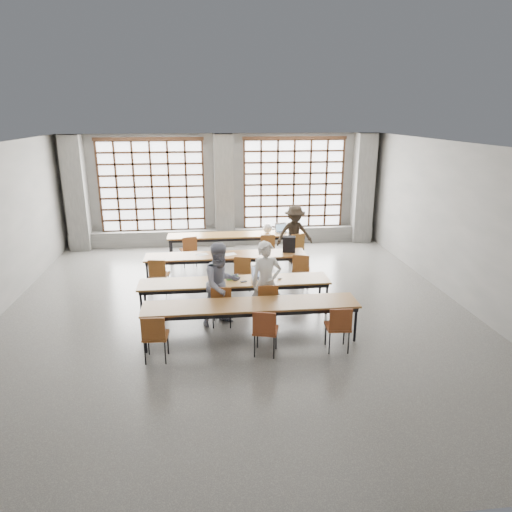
{
  "coord_description": "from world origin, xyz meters",
  "views": [
    {
      "loc": [
        -0.59,
        -9.08,
        4.1
      ],
      "look_at": [
        0.47,
        0.4,
        1.1
      ],
      "focal_mm": 32.0,
      "sensor_mm": 36.0,
      "label": 1
    }
  ],
  "objects": [
    {
      "name": "chair_near_right",
      "position": [
        1.67,
        -1.97,
        0.54
      ],
      "size": [
        0.44,
        0.45,
        0.88
      ],
      "color": "maroon",
      "rests_on": "floor"
    },
    {
      "name": "wall_back",
      "position": [
        0.0,
        5.5,
        1.75
      ],
      "size": [
        10.0,
        0.0,
        10.0
      ],
      "primitive_type": "plane",
      "rotation": [
        1.57,
        0.0,
        0.0
      ],
      "color": "#60605E",
      "rests_on": "floor"
    },
    {
      "name": "plastic_bag",
      "position": [
        1.18,
        3.79,
        0.87
      ],
      "size": [
        0.26,
        0.21,
        0.29
      ],
      "primitive_type": "ellipsoid",
      "rotation": [
        0.0,
        0.0,
        0.02
      ],
      "color": "silver",
      "rests_on": "desk_row_a"
    },
    {
      "name": "paper_sheet_c",
      "position": [
        -0.03,
        1.79,
        0.73
      ],
      "size": [
        0.35,
        0.3,
        0.0
      ],
      "primitive_type": "cube",
      "rotation": [
        0.0,
        0.0,
        0.34
      ],
      "color": "white",
      "rests_on": "desk_row_b"
    },
    {
      "name": "chair_back_left",
      "position": [
        -1.1,
        3.12,
        0.54
      ],
      "size": [
        0.52,
        0.52,
        0.88
      ],
      "color": "brown",
      "rests_on": "floor"
    },
    {
      "name": "student_male",
      "position": [
        0.56,
        -0.6,
        0.85
      ],
      "size": [
        0.65,
        0.46,
        1.7
      ],
      "primitive_type": "imported",
      "rotation": [
        0.0,
        0.0,
        0.09
      ],
      "color": "silver",
      "rests_on": "floor"
    },
    {
      "name": "chair_front_right",
      "position": [
        0.56,
        -0.73,
        0.54
      ],
      "size": [
        0.43,
        0.44,
        0.88
      ],
      "color": "brown",
      "rests_on": "floor"
    },
    {
      "name": "window_right",
      "position": [
        2.25,
        5.42,
        1.9
      ],
      "size": [
        3.32,
        0.12,
        3.0
      ],
      "color": "white",
      "rests_on": "wall_back"
    },
    {
      "name": "phone",
      "position": [
        0.14,
        -0.2,
        0.74
      ],
      "size": [
        0.14,
        0.1,
        0.01
      ],
      "primitive_type": "cube",
      "rotation": [
        0.0,
        0.0,
        0.34
      ],
      "color": "black",
      "rests_on": "desk_row_c"
    },
    {
      "name": "chair_mid_right",
      "position": [
        1.65,
        1.16,
        0.54
      ],
      "size": [
        0.52,
        0.52,
        0.88
      ],
      "color": "brown",
      "rests_on": "floor"
    },
    {
      "name": "desk_row_a",
      "position": [
        0.28,
        3.74,
        0.66
      ],
      "size": [
        4.0,
        0.7,
        0.73
      ],
      "color": "brown",
      "rests_on": "floor"
    },
    {
      "name": "chair_front_left",
      "position": [
        -0.35,
        -0.73,
        0.54
      ],
      "size": [
        0.45,
        0.46,
        0.88
      ],
      "color": "brown",
      "rests_on": "floor"
    },
    {
      "name": "floor",
      "position": [
        0.0,
        0.0,
        0.0
      ],
      "size": [
        11.0,
        11.0,
        0.0
      ],
      "primitive_type": "plane",
      "color": "#52524F",
      "rests_on": "ground"
    },
    {
      "name": "chair_mid_centre",
      "position": [
        0.25,
        1.16,
        0.54
      ],
      "size": [
        0.51,
        0.52,
        0.88
      ],
      "color": "brown",
      "rests_on": "floor"
    },
    {
      "name": "green_box",
      "position": [
        -0.09,
        -0.02,
        0.78
      ],
      "size": [
        0.26,
        0.12,
        0.09
      ],
      "primitive_type": "cube",
      "rotation": [
        0.0,
        0.0,
        0.12
      ],
      "color": "green",
      "rests_on": "desk_row_c"
    },
    {
      "name": "red_pouch",
      "position": [
        -1.52,
        -1.89,
        0.5
      ],
      "size": [
        0.22,
        0.14,
        0.06
      ],
      "primitive_type": "cube",
      "rotation": [
        0.0,
        0.0,
        0.34
      ],
      "color": "maroon",
      "rests_on": "chair_near_left"
    },
    {
      "name": "backpack",
      "position": [
        1.47,
        1.84,
        0.93
      ],
      "size": [
        0.35,
        0.26,
        0.4
      ],
      "primitive_type": "cube",
      "rotation": [
        0.0,
        0.0,
        -0.19
      ],
      "color": "black",
      "rests_on": "desk_row_b"
    },
    {
      "name": "student_back",
      "position": [
        1.88,
        3.24,
        0.82
      ],
      "size": [
        1.13,
        0.76,
        1.63
      ],
      "primitive_type": "imported",
      "rotation": [
        0.0,
        0.0,
        0.15
      ],
      "color": "black",
      "rests_on": "floor"
    },
    {
      "name": "chair_mid_left",
      "position": [
        -1.75,
        1.16,
        0.54
      ],
      "size": [
        0.48,
        0.48,
        0.88
      ],
      "color": "brown",
      "rests_on": "floor"
    },
    {
      "name": "sill_ledge",
      "position": [
        0.0,
        5.3,
        0.25
      ],
      "size": [
        9.8,
        0.35,
        0.5
      ],
      "primitive_type": "cube",
      "color": "#545451",
      "rests_on": "floor"
    },
    {
      "name": "column_right",
      "position": [
        4.5,
        5.22,
        1.75
      ],
      "size": [
        0.6,
        0.55,
        3.5
      ],
      "primitive_type": "cube",
      "color": "#545451",
      "rests_on": "floor"
    },
    {
      "name": "laptop_front",
      "position": [
        0.51,
        0.01,
        0.79
      ],
      "size": [
        0.36,
        0.31,
        0.26
      ],
      "color": "#B3B2B7",
      "rests_on": "desk_row_c"
    },
    {
      "name": "desk_row_c",
      "position": [
        -0.04,
        -0.1,
        0.66
      ],
      "size": [
        4.0,
        0.7,
        0.73
      ],
      "color": "brown",
      "rests_on": "floor"
    },
    {
      "name": "desk_row_b",
      "position": [
        -0.13,
        1.79,
        0.66
      ],
      "size": [
        4.0,
        0.7,
        0.73
      ],
      "color": "brown",
      "rests_on": "floor"
    },
    {
      "name": "laptop_back",
      "position": [
        1.62,
        3.85,
        0.79
      ],
      "size": [
        0.43,
        0.39,
        0.26
      ],
      "color": "#B8B8BD",
      "rests_on": "desk_row_a"
    },
    {
      "name": "chair_near_mid",
      "position": [
        0.36,
        -1.97,
        0.54
      ],
      "size": [
        0.52,
        0.52,
        0.88
      ],
      "color": "maroon",
      "rests_on": "floor"
    },
    {
      "name": "paper_sheet_a",
      "position": [
        -0.73,
        1.84,
        0.73
      ],
      "size": [
        0.35,
        0.31,
        0.0
      ],
      "primitive_type": "cube",
      "rotation": [
        0.0,
        0.0,
        0.39
      ],
      "color": "silver",
      "rests_on": "desk_row_b"
    },
    {
      "name": "desk_row_d",
      "position": [
        0.18,
        -1.34,
        0.66
      ],
      "size": [
        4.0,
        0.7,
        0.73
      ],
      "color": "brown",
      "rests_on": "floor"
    },
    {
      "name": "column_left",
      "position": [
        -4.5,
        5.22,
        1.75
      ],
      "size": [
        0.6,
        0.55,
        3.5
      ],
      "primitive_type": "cube",
      "color": "#545451",
      "rests_on": "floor"
    },
    {
      "name": "mouse",
      "position": [
        0.91,
        -0.12,
        0.75
      ],
      "size": [
        0.11,
        0.08,
        0.04
      ],
      "primitive_type": "ellipsoid",
      "rotation": [
        0.0,
        0.0,
        -0.13
      ],
      "color": "silver",
      "rests_on": "desk_row_c"
    },
    {
      "name": "student_female",
      "position": [
        -0.34,
        -0.6,
        0.85
      ],
      "size": [
        1.03,
        0.94,
        1.7
      ],
      "primitive_type": "imported",
      "rotation": [
        0.0,
        0.0,
        0.46
      ],
      "color": "#171E47",
      "rests_on": "floor"
    },
    {
      "name": "column_mid",
      "position": [
        0.0,
        5.22,
        1.75
      ],
      "size": [
        0.6,
        0.55,
        3.5
      ],
      "primitive_type": "cube",
      "color": "#545451",
      "rests_on": "floor"
    },
    {
      "name": "chair_near_left",
      "position": [
        -1.53,
        -1.97,
        0.54
      ],
      "size": [
        0.44,
        0.45,
        0.88
      ],
      "color": "brown",
      "rests_on": "floor"
    },
    {
      "name": "chair_back_mid",
      "position": [
        1.08,
        3.12,
        0.54
      ],
      "size": [
        0.42,
        0.43,
        0.88
      ],
      "color": "brown",
      "rests_on": "floor"
    },
    {
      "name": "wall_front",
      "position": [
        0.0,
        -5.5,
        1.75
      ],
      "size": [
        10.0,
        0.0,
        10.0
      ],
      "primitive_type": "plane",
      "rotation": [
        -1.57,
        0.0,
        0.0
      ],
      "color": "#60605E",
      "rests_on": "floor"
    },
    {
      "name": "wall_right",
      "position": [
        5.0,
        0.0,
        1.75
      ],
      "size": [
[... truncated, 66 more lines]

